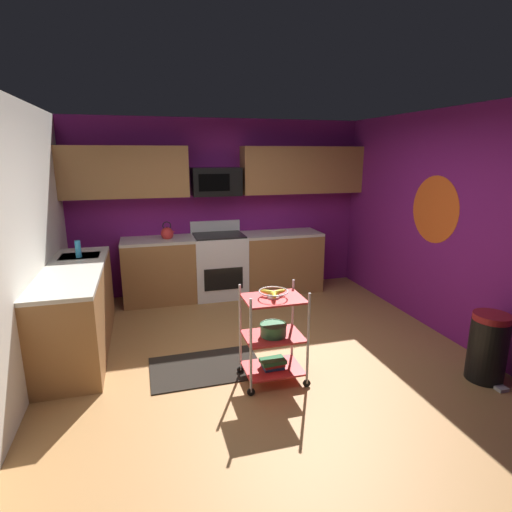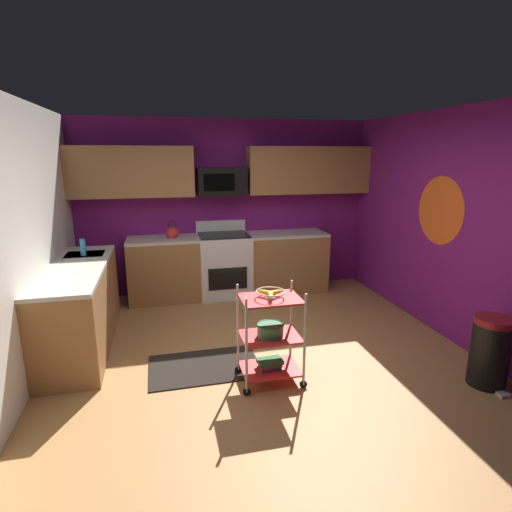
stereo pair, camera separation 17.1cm
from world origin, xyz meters
TOP-DOWN VIEW (x-y plane):
  - floor at (0.00, 0.00)m, footprint 4.40×4.80m
  - wall_back at (0.00, 2.43)m, footprint 4.52×0.06m
  - wall_left at (-2.23, 0.00)m, footprint 0.06×4.80m
  - wall_right at (2.23, 0.00)m, footprint 0.06×4.80m
  - wall_flower_decal at (2.20, 0.35)m, footprint 0.00×0.80m
  - counter_run at (-0.78, 1.57)m, footprint 3.68×2.62m
  - oven_range at (-0.09, 2.10)m, footprint 0.76×0.65m
  - upper_cabinets at (0.02, 2.23)m, footprint 4.40×0.33m
  - microwave at (-0.09, 2.21)m, footprint 0.70×0.39m
  - rolling_cart at (-0.05, -0.41)m, footprint 0.60×0.42m
  - fruit_bowl at (-0.05, -0.41)m, footprint 0.27×0.27m
  - mixing_bowl_large at (-0.05, -0.41)m, footprint 0.25×0.25m
  - book_stack at (-0.05, -0.41)m, footprint 0.24×0.16m
  - kettle at (-0.83, 2.10)m, footprint 0.21×0.18m
  - dish_soap_bottle at (-1.90, 1.27)m, footprint 0.06×0.06m
  - trash_can at (1.90, -0.94)m, footprint 0.34×0.42m
  - floor_rug at (-0.63, -0.02)m, footprint 1.11×0.71m

SIDE VIEW (x-z plane):
  - floor at x=0.00m, z-range -0.04..0.00m
  - floor_rug at x=-0.63m, z-range 0.00..0.01m
  - book_stack at x=-0.05m, z-range 0.13..0.22m
  - trash_can at x=1.90m, z-range 0.00..0.66m
  - rolling_cart at x=-0.05m, z-range 0.00..0.91m
  - counter_run at x=-0.78m, z-range 0.00..0.92m
  - oven_range at x=-0.09m, z-range -0.07..1.03m
  - mixing_bowl_large at x=-0.05m, z-range 0.46..0.58m
  - fruit_bowl at x=-0.05m, z-range 0.84..0.91m
  - kettle at x=-0.83m, z-range 0.86..1.13m
  - dish_soap_bottle at x=-1.90m, z-range 0.92..1.12m
  - wall_back at x=0.00m, z-range 0.00..2.60m
  - wall_left at x=-2.23m, z-range 0.00..2.60m
  - wall_right at x=2.23m, z-range 0.00..2.60m
  - wall_flower_decal at x=2.20m, z-range 1.05..1.85m
  - microwave at x=-0.09m, z-range 1.50..1.90m
  - upper_cabinets at x=0.02m, z-range 1.50..2.20m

